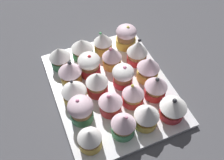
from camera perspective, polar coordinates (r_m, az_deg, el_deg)
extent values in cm
cube|color=#4C4C51|center=(68.63, 0.00, -2.93)|extent=(180.00, 180.00, 3.00)
cube|color=silver|center=(66.92, 0.00, -1.90)|extent=(37.04, 30.37, 1.20)
cylinder|color=#4C9E6B|center=(71.69, -11.66, 3.95)|extent=(5.52, 5.52, 2.61)
cylinder|color=#AD7F51|center=(70.35, -11.90, 4.96)|extent=(4.96, 4.96, 1.10)
cone|color=white|center=(68.83, -12.20, 6.18)|extent=(6.09, 6.09, 3.21)
cylinder|color=#EFC651|center=(67.66, -9.41, 0.57)|extent=(5.60, 5.60, 2.56)
cylinder|color=#AD7F51|center=(66.22, -9.62, 1.59)|extent=(5.05, 5.05, 1.22)
cone|color=silver|center=(64.61, -9.87, 2.80)|extent=(6.23, 6.23, 3.05)
sphere|color=#333338|center=(63.86, -9.82, 3.90)|extent=(1.08, 1.08, 1.08)
cylinder|color=#EFC651|center=(64.00, -8.63, -3.55)|extent=(6.01, 6.01, 2.52)
cylinder|color=#AD7F51|center=(62.52, -8.83, -2.61)|extent=(5.72, 5.72, 1.13)
cone|color=white|center=(60.85, -9.07, -1.47)|extent=(6.34, 6.34, 3.07)
sphere|color=#333338|center=(59.98, -9.37, -0.38)|extent=(0.78, 0.78, 0.78)
cylinder|color=#4C9E6B|center=(60.53, -6.97, -8.00)|extent=(5.57, 5.57, 2.80)
cylinder|color=#AD7F51|center=(58.79, -7.16, -7.01)|extent=(5.26, 5.26, 1.27)
ellipsoid|color=silver|center=(57.25, -7.34, -6.07)|extent=(6.14, 6.14, 3.96)
sphere|color=pink|center=(55.91, -7.97, -4.85)|extent=(0.96, 0.96, 0.96)
cylinder|color=#EFC651|center=(57.22, -5.03, -14.15)|extent=(5.22, 5.22, 2.63)
cylinder|color=#AD7F51|center=(55.51, -5.16, -13.37)|extent=(5.00, 5.00, 1.12)
cone|color=white|center=(53.72, -5.32, -12.49)|extent=(5.39, 5.39, 2.83)
cylinder|color=#4C9E6B|center=(73.49, -6.78, 6.16)|extent=(6.07, 6.07, 2.28)
cylinder|color=#AD7F51|center=(72.33, -6.90, 7.07)|extent=(5.54, 5.54, 1.00)
cone|color=white|center=(70.89, -7.06, 8.26)|extent=(6.36, 6.36, 3.17)
cylinder|color=#D1333D|center=(68.81, -5.14, 2.46)|extent=(5.88, 5.88, 2.65)
cylinder|color=#AD7F51|center=(67.39, -5.25, 3.51)|extent=(5.24, 5.24, 1.13)
ellipsoid|color=white|center=(66.19, -5.36, 4.44)|extent=(6.13, 6.13, 3.54)
sphere|color=red|center=(64.96, -5.27, 5.38)|extent=(0.97, 0.97, 0.97)
cylinder|color=#D1333D|center=(64.37, -3.28, -2.20)|extent=(5.46, 5.46, 2.69)
cylinder|color=#AD7F51|center=(62.69, -3.37, -1.08)|extent=(5.11, 5.11, 1.48)
cone|color=white|center=(60.85, -3.47, 0.24)|extent=(5.77, 5.77, 3.18)
cylinder|color=#D1333D|center=(61.22, -0.33, -6.31)|extent=(5.41, 5.41, 2.77)
cylinder|color=#AD7F51|center=(59.61, -0.34, -5.35)|extent=(5.05, 5.05, 1.03)
cone|color=silver|center=(58.00, -0.35, -4.32)|extent=(5.89, 5.89, 2.83)
sphere|color=pink|center=(56.76, -0.85, -3.87)|extent=(0.87, 0.87, 0.87)
cylinder|color=#4C9E6B|center=(58.44, 2.57, -11.30)|extent=(5.51, 5.51, 2.62)
cylinder|color=#AD7F51|center=(56.64, 2.64, -10.38)|extent=(5.07, 5.07, 1.42)
cone|color=silver|center=(54.62, 2.73, -9.26)|extent=(5.71, 5.71, 3.17)
sphere|color=pink|center=(53.23, 3.42, -8.72)|extent=(0.63, 0.63, 0.63)
cylinder|color=#EFC651|center=(74.25, -2.07, 7.42)|extent=(5.21, 5.21, 2.76)
cylinder|color=#AD7F51|center=(72.94, -2.11, 8.48)|extent=(4.71, 4.71, 1.02)
cone|color=white|center=(71.51, -2.16, 9.70)|extent=(5.51, 5.51, 3.19)
sphere|color=#4CB266|center=(70.76, -2.70, 10.73)|extent=(0.78, 0.78, 0.78)
cylinder|color=#EFC651|center=(70.27, -0.01, 4.05)|extent=(5.22, 5.22, 2.55)
cylinder|color=#AD7F51|center=(68.94, -0.01, 5.05)|extent=(4.70, 4.70, 1.08)
cone|color=silver|center=(67.26, -0.01, 6.40)|extent=(5.56, 5.56, 3.56)
sphere|color=pink|center=(65.80, -0.38, 7.14)|extent=(0.92, 0.92, 0.92)
cylinder|color=#D1333D|center=(66.40, 2.46, -0.11)|extent=(5.22, 5.22, 2.23)
cylinder|color=#AD7F51|center=(64.98, 2.52, 0.88)|extent=(4.99, 4.99, 1.41)
ellipsoid|color=white|center=(63.61, 2.57, 1.87)|extent=(5.76, 5.76, 3.54)
sphere|color=pink|center=(62.16, 3.11, 2.56)|extent=(1.04, 1.04, 1.04)
cylinder|color=#D1333D|center=(63.06, 4.79, -4.41)|extent=(5.47, 5.47, 2.22)
cylinder|color=#AD7F51|center=(61.63, 4.90, -3.52)|extent=(5.13, 5.13, 1.24)
cone|color=silver|center=(59.86, 5.04, -2.34)|extent=(5.49, 5.49, 3.10)
sphere|color=#EAD64C|center=(58.81, 4.75, -1.35)|extent=(0.78, 0.78, 0.78)
cylinder|color=#EFC651|center=(60.05, 7.76, -9.31)|extent=(5.54, 5.54, 2.45)
cylinder|color=#AD7F51|center=(58.42, 7.95, -8.43)|extent=(4.89, 4.89, 1.30)
cone|color=white|center=(56.31, 8.23, -7.19)|extent=(5.95, 5.95, 3.63)
cylinder|color=#EFC651|center=(76.24, 3.20, 8.81)|extent=(5.98, 5.98, 2.73)
cylinder|color=#AD7F51|center=(74.79, 3.28, 10.01)|extent=(5.31, 5.31, 1.56)
ellipsoid|color=silver|center=(73.55, 3.34, 11.08)|extent=(6.09, 6.09, 3.60)
sphere|color=#EAD64C|center=(72.44, 3.73, 12.02)|extent=(0.97, 0.97, 0.97)
cylinder|color=#D1333D|center=(71.98, 5.68, 5.01)|extent=(5.64, 5.64, 2.21)
cylinder|color=#AD7F51|center=(70.65, 5.80, 6.03)|extent=(5.33, 5.33, 1.46)
cone|color=white|center=(68.73, 5.98, 7.60)|extent=(5.89, 5.89, 3.99)
sphere|color=#333338|center=(67.98, 6.39, 9.11)|extent=(0.95, 0.95, 0.95)
cylinder|color=#EFC651|center=(68.01, 8.14, 1.32)|extent=(5.77, 5.77, 2.78)
cylinder|color=#AD7F51|center=(66.43, 8.34, 2.45)|extent=(5.08, 5.08, 1.38)
cone|color=silver|center=(64.60, 8.59, 3.86)|extent=(6.07, 6.07, 3.53)
cylinder|color=#D1333D|center=(64.87, 9.84, -2.78)|extent=(5.51, 5.51, 2.45)
cylinder|color=#AD7F51|center=(63.35, 10.07, -1.79)|extent=(5.09, 5.09, 1.35)
cone|color=silver|center=(61.41, 10.38, -0.43)|extent=(5.83, 5.83, 3.56)
sphere|color=#333338|center=(59.78, 10.44, 0.11)|extent=(1.00, 1.00, 1.00)
cylinder|color=#D1333D|center=(62.46, 13.55, -7.28)|extent=(5.92, 5.92, 2.27)
cylinder|color=#AD7F51|center=(60.91, 13.88, -6.38)|extent=(5.35, 5.35, 1.44)
cone|color=white|center=(59.05, 14.30, -5.23)|extent=(6.57, 6.57, 3.07)
sphere|color=#333338|center=(57.75, 14.31, -4.65)|extent=(1.02, 1.02, 1.02)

